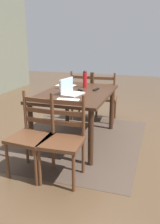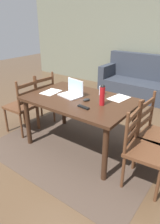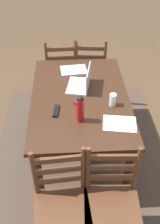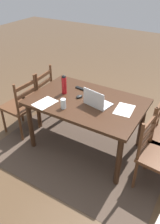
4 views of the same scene
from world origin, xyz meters
name	(u,v)px [view 3 (image 3 of 4)]	position (x,y,z in m)	size (l,w,h in m)	color
ground_plane	(80,148)	(0.00, 0.00, 0.00)	(14.00, 14.00, 0.00)	brown
area_rug	(80,147)	(0.00, 0.00, 0.00)	(2.35, 1.95, 0.01)	#47382D
dining_table	(80,103)	(0.00, 0.00, 0.68)	(1.49, 0.98, 0.77)	#382114
chair_right_near	(62,207)	(1.03, -0.20, 0.46)	(0.47, 0.47, 0.95)	#56331E
chair_right_far	(112,204)	(1.03, 0.20, 0.46)	(0.46, 0.46, 0.95)	#56331E
chair_left_near	(62,70)	(-1.03, -0.19, 0.46)	(0.46, 0.46, 0.95)	#56331E
chair_left_far	(90,69)	(-1.03, 0.19, 0.46)	(0.48, 0.48, 0.95)	#56331E
laptop	(83,82)	(-0.16, 0.04, 0.83)	(0.36, 0.28, 0.23)	silver
water_bottle	(80,108)	(0.37, -0.02, 0.91)	(0.07, 0.07, 0.27)	#A81419
drinking_glass	(113,100)	(0.16, 0.31, 0.84)	(0.07, 0.07, 0.13)	silver
computer_mouse	(79,103)	(0.13, -0.02, 0.79)	(0.06, 0.10, 0.03)	black
tv_remote	(56,111)	(0.23, -0.24, 0.78)	(0.04, 0.17, 0.02)	black
paper_stack_left	(74,70)	(-0.51, -0.05, 0.77)	(0.21, 0.30, 0.00)	white
paper_stack_right	(120,124)	(0.43, 0.33, 0.77)	(0.21, 0.30, 0.00)	white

